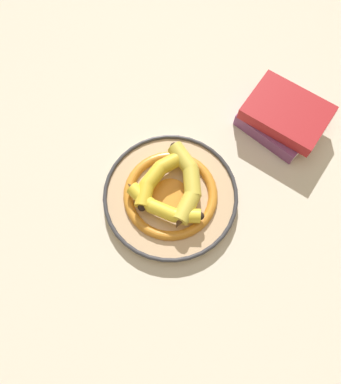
{
  "coord_description": "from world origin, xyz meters",
  "views": [
    {
      "loc": [
        0.26,
        -0.15,
        0.82
      ],
      "look_at": [
        -0.01,
        -0.02,
        0.04
      ],
      "focal_mm": 35.0,
      "sensor_mm": 36.0,
      "label": 1
    }
  ],
  "objects_px": {
    "banana_b": "(187,184)",
    "banana_a": "(161,207)",
    "book_stack": "(283,118)",
    "decorative_bowl": "(170,196)",
    "banana_c": "(157,177)"
  },
  "relations": [
    {
      "from": "banana_b",
      "to": "banana_a",
      "type": "bearing_deg",
      "value": 130.38
    },
    {
      "from": "banana_b",
      "to": "book_stack",
      "type": "height_order",
      "value": "same"
    },
    {
      "from": "book_stack",
      "to": "banana_b",
      "type": "bearing_deg",
      "value": -104.24
    },
    {
      "from": "decorative_bowl",
      "to": "banana_c",
      "type": "relative_size",
      "value": 1.95
    },
    {
      "from": "decorative_bowl",
      "to": "book_stack",
      "type": "relative_size",
      "value": 1.32
    },
    {
      "from": "banana_a",
      "to": "decorative_bowl",
      "type": "bearing_deg",
      "value": 86.77
    },
    {
      "from": "banana_a",
      "to": "banana_c",
      "type": "xyz_separation_m",
      "value": [
        -0.07,
        0.02,
        0.0
      ]
    },
    {
      "from": "banana_b",
      "to": "book_stack",
      "type": "distance_m",
      "value": 0.3
    },
    {
      "from": "banana_b",
      "to": "banana_c",
      "type": "relative_size",
      "value": 1.23
    },
    {
      "from": "banana_a",
      "to": "banana_b",
      "type": "relative_size",
      "value": 0.81
    },
    {
      "from": "banana_b",
      "to": "banana_c",
      "type": "bearing_deg",
      "value": 72.53
    },
    {
      "from": "decorative_bowl",
      "to": "book_stack",
      "type": "bearing_deg",
      "value": 98.36
    },
    {
      "from": "book_stack",
      "to": "banana_a",
      "type": "bearing_deg",
      "value": -102.93
    },
    {
      "from": "banana_a",
      "to": "banana_c",
      "type": "relative_size",
      "value": 0.99
    },
    {
      "from": "banana_b",
      "to": "book_stack",
      "type": "xyz_separation_m",
      "value": [
        -0.05,
        0.29,
        -0.02
      ]
    }
  ]
}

